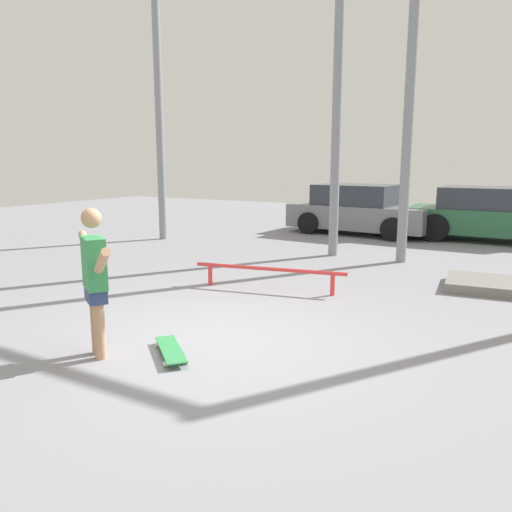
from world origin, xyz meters
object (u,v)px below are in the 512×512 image
grind_rail (269,272)px  skateboarder (95,276)px  skateboard (171,350)px  parked_car_green (492,215)px  parked_car_grey (360,210)px

grind_rail → skateboarder: bearing=-94.4°
skateboard → parked_car_green: 10.52m
parked_car_grey → parked_car_green: (3.40, 0.39, 0.01)m
skateboarder → parked_car_green: bearing=107.6°
grind_rail → parked_car_green: parked_car_green is taller
skateboarder → skateboard: 1.10m
skateboarder → grind_rail: size_ratio=0.64×
skateboard → parked_car_green: parked_car_green is taller
skateboarder → skateboard: skateboarder is taller
parked_car_grey → parked_car_green: 3.42m
parked_car_grey → parked_car_green: bearing=10.3°
grind_rail → parked_car_grey: bearing=96.5°
grind_rail → parked_car_grey: parked_car_grey is taller
skateboard → parked_car_grey: parked_car_grey is taller
skateboard → grind_rail: 2.98m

